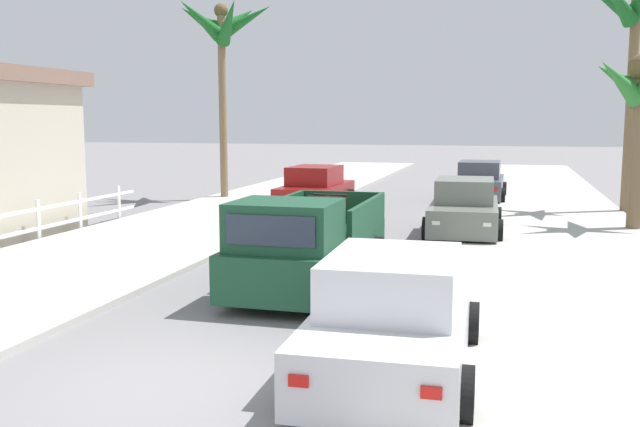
# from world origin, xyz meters

# --- Properties ---
(ground_plane) EXTENTS (160.00, 160.00, 0.00)m
(ground_plane) POSITION_xyz_m (0.00, 0.00, 0.00)
(ground_plane) COLOR slate
(sidewalk_left) EXTENTS (5.17, 60.00, 0.12)m
(sidewalk_left) POSITION_xyz_m (-5.05, 12.00, 0.06)
(sidewalk_left) COLOR #B2AFA8
(sidewalk_left) RESTS_ON ground
(sidewalk_right) EXTENTS (5.17, 60.00, 0.12)m
(sidewalk_right) POSITION_xyz_m (5.05, 12.00, 0.06)
(sidewalk_right) COLOR #B2AFA8
(sidewalk_right) RESTS_ON ground
(curb_left) EXTENTS (0.16, 60.00, 0.10)m
(curb_left) POSITION_xyz_m (-3.86, 12.00, 0.05)
(curb_left) COLOR silver
(curb_left) RESTS_ON ground
(curb_right) EXTENTS (0.16, 60.00, 0.10)m
(curb_right) POSITION_xyz_m (3.86, 12.00, 0.05)
(curb_right) COLOR silver
(curb_right) RESTS_ON ground
(pickup_truck) EXTENTS (2.22, 5.21, 1.80)m
(pickup_truck) POSITION_xyz_m (0.34, 5.19, 0.81)
(pickup_truck) COLOR #19472D
(pickup_truck) RESTS_ON ground
(car_left_near) EXTENTS (2.10, 4.29, 1.54)m
(car_left_near) POSITION_xyz_m (2.59, 1.03, 0.71)
(car_left_near) COLOR silver
(car_left_near) RESTS_ON ground
(car_right_near) EXTENTS (2.11, 4.30, 1.54)m
(car_right_near) POSITION_xyz_m (2.76, 12.22, 0.71)
(car_right_near) COLOR slate
(car_right_near) RESTS_ON ground
(car_left_mid) EXTENTS (2.06, 4.28, 1.54)m
(car_left_mid) POSITION_xyz_m (2.82, 20.84, 0.71)
(car_left_mid) COLOR #474C56
(car_left_mid) RESTS_ON ground
(car_right_mid) EXTENTS (2.13, 4.31, 1.54)m
(car_right_mid) POSITION_xyz_m (-2.59, 16.32, 0.71)
(car_right_mid) COLOR maroon
(car_right_mid) RESTS_ON ground
(palm_tree_left_mid) EXTENTS (3.12, 3.21, 7.76)m
(palm_tree_left_mid) POSITION_xyz_m (7.65, 17.85, 6.34)
(palm_tree_left_mid) COLOR brown
(palm_tree_left_mid) RESTS_ON ground
(palm_tree_left_back) EXTENTS (4.10, 3.96, 7.63)m
(palm_tree_left_back) POSITION_xyz_m (-6.93, 18.44, 6.47)
(palm_tree_left_back) COLOR #846B4C
(palm_tree_left_back) RESTS_ON ground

